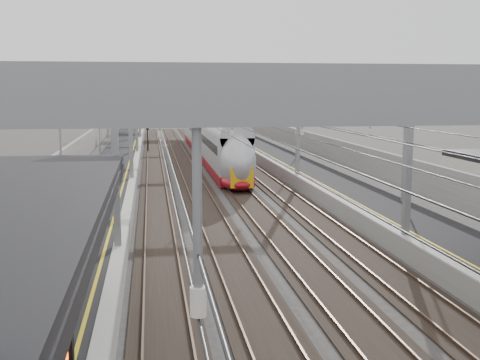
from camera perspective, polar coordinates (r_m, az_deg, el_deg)
name	(u,v)px	position (r m, az deg, el deg)	size (l,w,h in m)	color
platform_left	(111,179)	(48.39, -12.11, 0.08)	(4.00, 120.00, 1.00)	black
platform_right	(309,175)	(49.97, 6.52, 0.48)	(4.00, 120.00, 1.00)	black
tracks	(212,183)	(48.60, -2.64, -0.24)	(11.40, 140.00, 0.20)	black
overhead_line	(204,105)	(54.64, -3.40, 7.13)	(13.00, 140.00, 6.60)	gray
overbridge	(179,103)	(102.93, -5.82, 7.25)	(22.00, 2.20, 6.90)	slate
wall_left	(69,166)	(48.56, -15.92, 1.28)	(0.30, 120.00, 3.20)	slate
wall_right	(346,161)	(50.75, 10.03, 1.78)	(0.30, 120.00, 3.20)	slate
train	(211,141)	(64.52, -2.80, 3.69)	(2.63, 47.96, 4.16)	#9F0E18
signal_green	(148,132)	(73.83, -8.75, 4.49)	(0.32, 0.32, 3.48)	black
signal_red_near	(221,135)	(69.28, -1.78, 4.33)	(0.32, 0.32, 3.48)	black
signal_red_far	(233,131)	(75.26, -0.63, 4.66)	(0.32, 0.32, 3.48)	black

